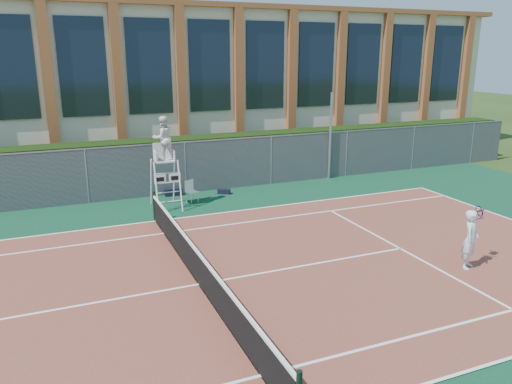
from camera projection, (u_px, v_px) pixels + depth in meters
name	position (u px, v px, depth m)	size (l,w,h in m)	color
ground	(199.00, 285.00, 12.93)	(120.00, 120.00, 0.00)	#233814
apron	(189.00, 270.00, 13.82)	(36.00, 20.00, 0.01)	#0D3B22
tennis_court	(199.00, 285.00, 12.92)	(23.77, 10.97, 0.02)	brown
tennis_net	(198.00, 266.00, 12.79)	(0.10, 11.30, 1.10)	black
fence	(138.00, 172.00, 20.46)	(40.00, 0.06, 2.20)	#595E60
hedge	(133.00, 166.00, 21.53)	(40.00, 1.40, 2.20)	black
building	(106.00, 84.00, 27.79)	(45.00, 10.60, 8.22)	beige
steel_pole	(330.00, 136.00, 23.45)	(0.12, 0.12, 4.08)	#9EA0A5
umpire_chair	(163.00, 141.00, 18.77)	(1.01, 1.55, 3.61)	white
plastic_chair	(191.00, 189.00, 20.08)	(0.53, 0.53, 0.88)	silver
sports_bag_near	(173.00, 192.00, 21.05)	(0.73, 0.29, 0.31)	black
sports_bag_far	(224.00, 191.00, 21.31)	(0.53, 0.23, 0.21)	black
tennis_player	(470.00, 239.00, 13.73)	(1.00, 0.77, 1.69)	#CEEAF8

